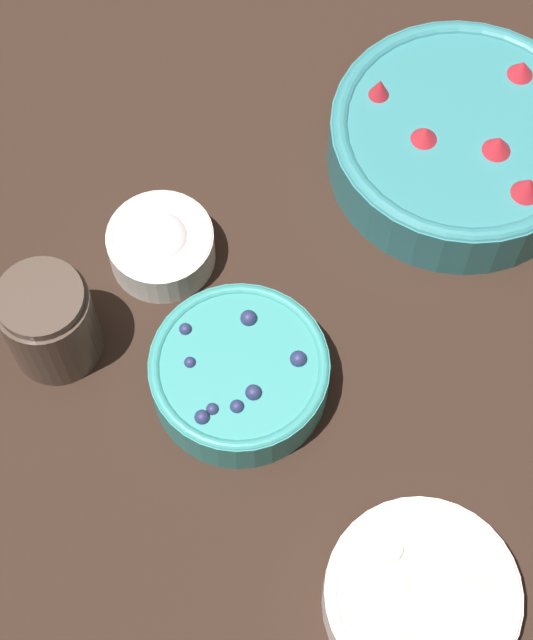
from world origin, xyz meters
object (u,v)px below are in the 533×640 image
(bowl_strawberries, at_px, (462,140))
(jar_chocolate, at_px, (50,323))
(bowl_bananas, at_px, (421,598))
(bowl_cream, at_px, (161,244))
(bowl_blueberries, at_px, (239,373))

(bowl_strawberries, distance_m, jar_chocolate, 0.45)
(bowl_strawberries, relative_size, jar_chocolate, 2.59)
(bowl_strawberries, distance_m, bowl_bananas, 0.46)
(bowl_strawberries, distance_m, bowl_cream, 0.32)
(bowl_blueberries, bearing_deg, bowl_cream, -25.21)
(bowl_cream, height_order, jar_chocolate, jar_chocolate)
(bowl_bananas, distance_m, jar_chocolate, 0.41)
(bowl_strawberries, xyz_separation_m, bowl_cream, (0.18, 0.27, -0.01))
(bowl_blueberries, height_order, bowl_bananas, bowl_blueberries)
(bowl_strawberries, bearing_deg, bowl_blueberries, 83.64)
(bowl_bananas, bearing_deg, jar_chocolate, -1.57)
(bowl_strawberries, bearing_deg, jar_chocolate, 62.98)
(bowl_blueberries, xyz_separation_m, bowl_bananas, (-0.24, 0.08, -0.00))
(bowl_cream, bearing_deg, bowl_blueberries, 154.79)
(bowl_strawberries, relative_size, bowl_cream, 2.57)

